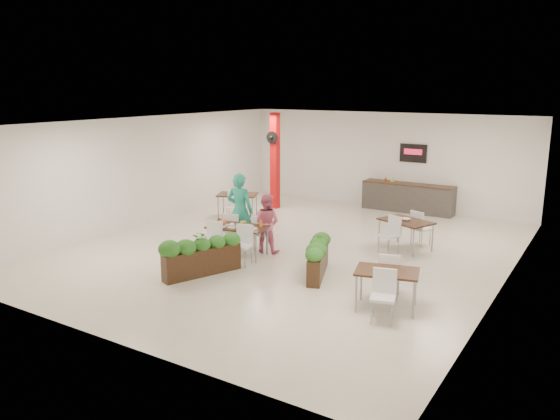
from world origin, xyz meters
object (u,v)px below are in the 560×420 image
(service_counter, at_px, (408,197))
(diner_woman, at_px, (266,223))
(red_column, at_px, (275,160))
(planter_right, at_px, (318,254))
(diner_man, at_px, (240,210))
(side_table_a, at_px, (237,198))
(planter_left, at_px, (202,253))
(side_table_b, at_px, (406,225))
(main_table, at_px, (237,231))
(side_table_c, at_px, (387,277))

(service_counter, relative_size, diner_woman, 2.04)
(red_column, bearing_deg, planter_right, -49.57)
(diner_man, bearing_deg, diner_woman, 170.75)
(red_column, distance_m, service_counter, 4.56)
(red_column, xyz_separation_m, service_counter, (4.00, 1.86, -1.15))
(red_column, relative_size, side_table_a, 1.94)
(service_counter, height_order, side_table_a, service_counter)
(planter_left, relative_size, side_table_b, 1.09)
(red_column, height_order, planter_right, red_column)
(main_table, xyz_separation_m, planter_left, (0.18, -1.53, -0.13))
(red_column, height_order, side_table_c, red_column)
(service_counter, height_order, diner_woman, service_counter)
(diner_woman, distance_m, planter_left, 2.22)
(planter_right, bearing_deg, red_column, 130.43)
(red_column, xyz_separation_m, diner_man, (1.71, -4.35, -0.68))
(planter_left, distance_m, side_table_b, 5.25)
(planter_right, bearing_deg, diner_woman, 156.10)
(red_column, xyz_separation_m, main_table, (2.10, -5.00, -1.01))
(red_column, height_order, side_table_a, red_column)
(planter_right, xyz_separation_m, side_table_c, (1.95, -0.98, 0.14))
(service_counter, height_order, main_table, service_counter)
(planter_right, xyz_separation_m, side_table_a, (-4.69, 3.43, 0.15))
(service_counter, xyz_separation_m, diner_woman, (-1.48, -6.21, 0.24))
(main_table, height_order, side_table_b, same)
(planter_right, relative_size, side_table_b, 1.02)
(side_table_b, xyz_separation_m, side_table_c, (1.00, -3.88, -0.01))
(red_column, height_order, main_table, red_column)
(diner_man, distance_m, planter_right, 2.88)
(service_counter, height_order, side_table_b, service_counter)
(planter_right, bearing_deg, service_counter, 93.45)
(service_counter, bearing_deg, side_table_c, -73.52)
(planter_left, bearing_deg, side_table_c, 5.03)
(red_column, height_order, service_counter, red_column)
(main_table, relative_size, side_table_b, 1.08)
(diner_man, distance_m, side_table_b, 4.21)
(service_counter, xyz_separation_m, diner_man, (-2.28, -6.21, 0.47))
(red_column, distance_m, side_table_b, 5.94)
(side_table_c, bearing_deg, red_column, 120.62)
(planter_left, relative_size, side_table_a, 1.10)
(planter_right, bearing_deg, main_table, 175.32)
(main_table, height_order, side_table_a, same)
(side_table_b, bearing_deg, main_table, -118.37)
(main_table, bearing_deg, planter_left, -83.49)
(diner_woman, distance_m, side_table_b, 3.52)
(service_counter, distance_m, diner_man, 6.63)
(diner_man, xyz_separation_m, side_table_a, (-1.98, 2.58, -0.33))
(planter_left, relative_size, side_table_c, 1.08)
(diner_woman, xyz_separation_m, side_table_b, (2.87, 2.05, -0.10))
(planter_left, bearing_deg, side_table_a, 118.11)
(main_table, distance_m, diner_woman, 0.78)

